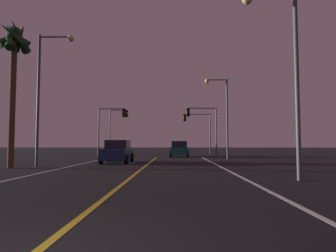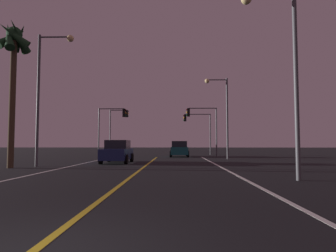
{
  "view_description": "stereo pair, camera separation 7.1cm",
  "coord_description": "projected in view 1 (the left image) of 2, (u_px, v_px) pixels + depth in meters",
  "views": [
    {
      "loc": [
        1.85,
        -3.57,
        1.46
      ],
      "look_at": [
        1.31,
        21.7,
        2.95
      ],
      "focal_mm": 31.34,
      "sensor_mm": 36.0,
      "label": 1
    },
    {
      "loc": [
        1.92,
        -3.57,
        1.46
      ],
      "look_at": [
        1.31,
        21.7,
        2.95
      ],
      "focal_mm": 31.34,
      "sensor_mm": 36.0,
      "label": 2
    }
  ],
  "objects": [
    {
      "name": "lane_edge_right",
      "position": [
        234.0,
        173.0,
        14.17
      ],
      "size": [
        0.16,
        33.55,
        0.01
      ],
      "primitive_type": "cube",
      "color": "silver",
      "rests_on": "ground"
    },
    {
      "name": "lane_edge_left",
      "position": [
        40.0,
        173.0,
        14.37
      ],
      "size": [
        0.16,
        33.55,
        0.01
      ],
      "primitive_type": "cube",
      "color": "silver",
      "rests_on": "ground"
    },
    {
      "name": "lane_center_divider",
      "position": [
        136.0,
        173.0,
        14.27
      ],
      "size": [
        0.16,
        33.55,
        0.01
      ],
      "primitive_type": "cube",
      "color": "gold",
      "rests_on": "ground"
    },
    {
      "name": "car_oncoming",
      "position": [
        117.0,
        152.0,
        21.98
      ],
      "size": [
        2.02,
        4.3,
        1.7
      ],
      "rotation": [
        0.0,
        0.0,
        -1.57
      ],
      "color": "black",
      "rests_on": "ground"
    },
    {
      "name": "car_ahead_far",
      "position": [
        179.0,
        149.0,
        31.88
      ],
      "size": [
        2.02,
        4.3,
        1.7
      ],
      "rotation": [
        0.0,
        0.0,
        1.57
      ],
      "color": "black",
      "rests_on": "ground"
    },
    {
      "name": "traffic_light_near_right",
      "position": [
        202.0,
        120.0,
        31.64
      ],
      "size": [
        3.32,
        0.36,
        5.31
      ],
      "rotation": [
        0.0,
        0.0,
        3.14
      ],
      "color": "#4C4C51",
      "rests_on": "ground"
    },
    {
      "name": "traffic_light_near_left",
      "position": [
        112.0,
        121.0,
        31.85
      ],
      "size": [
        3.06,
        0.36,
        5.28
      ],
      "color": "#4C4C51",
      "rests_on": "ground"
    },
    {
      "name": "traffic_light_far_right",
      "position": [
        197.0,
        124.0,
        37.13
      ],
      "size": [
        3.49,
        0.36,
        5.19
      ],
      "rotation": [
        0.0,
        0.0,
        3.14
      ],
      "color": "#4C4C51",
      "rests_on": "ground"
    },
    {
      "name": "traffic_light_far_left",
      "position": [
        118.0,
        122.0,
        37.36
      ],
      "size": [
        2.45,
        0.36,
        5.74
      ],
      "color": "#4C4C51",
      "rests_on": "ground"
    },
    {
      "name": "street_lamp_right_near",
      "position": [
        283.0,
        59.0,
        11.8
      ],
      "size": [
        2.24,
        0.44,
        7.6
      ],
      "rotation": [
        0.0,
        0.0,
        3.14
      ],
      "color": "#4C4C51",
      "rests_on": "ground"
    },
    {
      "name": "street_lamp_left_mid",
      "position": [
        46.0,
        82.0,
        18.59
      ],
      "size": [
        2.31,
        0.44,
        8.42
      ],
      "color": "#4C4C51",
      "rests_on": "ground"
    },
    {
      "name": "street_lamp_right_far",
      "position": [
        222.0,
        107.0,
        27.26
      ],
      "size": [
        2.15,
        0.44,
        7.55
      ],
      "rotation": [
        0.0,
        0.0,
        3.14
      ],
      "color": "#4C4C51",
      "rests_on": "ground"
    },
    {
      "name": "palm_tree_left_near",
      "position": [
        14.0,
        50.0,
        17.65
      ],
      "size": [
        2.09,
        2.15,
        8.96
      ],
      "color": "#473826",
      "rests_on": "ground"
    }
  ]
}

